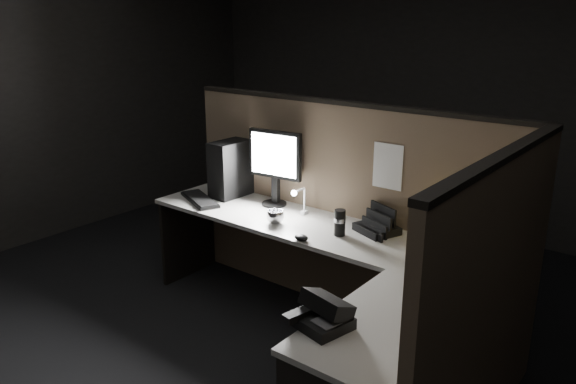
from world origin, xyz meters
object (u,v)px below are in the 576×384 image
Objects in this scene: monitor at (275,161)px; lava_lamp at (458,222)px; desk_phone at (322,313)px; pc_tower at (235,168)px; keyboard at (200,200)px.

monitor is 1.40m from lava_lamp.
desk_phone is (1.26, -1.19, -0.28)m from monitor.
pc_tower is at bearing 174.74° from monitor.
lava_lamp reaches higher than desk_phone.
keyboard is at bearing 165.97° from desk_phone.
keyboard is (-0.50, -0.30, -0.33)m from monitor.
lava_lamp is (1.38, 0.05, -0.17)m from monitor.
lava_lamp is 1.37× the size of desk_phone.
pc_tower is 1.51× the size of desk_phone.
lava_lamp is at bearing 33.91° from keyboard.
pc_tower is 0.43m from monitor.
monitor is at bearing 1.97° from pc_tower.
pc_tower is at bearing 157.41° from desk_phone.
monitor is 0.67m from keyboard.
monitor is at bearing 149.47° from desk_phone.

